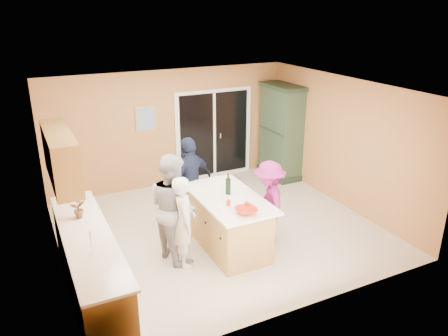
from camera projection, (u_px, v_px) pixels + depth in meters
name	position (u px, v px, depth m)	size (l,w,h in m)	color
floor	(219.00, 229.00, 8.06)	(5.50, 5.50, 0.00)	beige
ceiling	(218.00, 89.00, 7.14)	(5.50, 5.00, 0.10)	silver
wall_back	(170.00, 129.00, 9.70)	(5.50, 0.10, 2.60)	#E2A25D
wall_front	(304.00, 224.00, 5.50)	(5.50, 0.10, 2.60)	#E2A25D
wall_left	(52.00, 191.00, 6.47)	(0.10, 5.00, 2.60)	#E2A25D
wall_right	(343.00, 142.00, 8.73)	(0.10, 5.00, 2.60)	#E2A25D
left_cabinet_run	(92.00, 270.00, 6.01)	(0.65, 3.05, 1.24)	#B38845
upper_cabinets	(61.00, 157.00, 6.17)	(0.35, 1.60, 0.75)	#B38845
sliding_door	(214.00, 134.00, 10.19)	(1.90, 0.07, 2.10)	white
framed_picture	(146.00, 118.00, 9.35)	(0.46, 0.04, 0.56)	tan
kitchen_island	(228.00, 224.00, 7.31)	(0.98, 1.80, 0.95)	#B38845
green_hutch	(281.00, 133.00, 10.23)	(0.63, 1.20, 2.20)	#1E3021
woman_white	(184.00, 221.00, 6.76)	(0.54, 0.36, 1.49)	white
woman_grey	(173.00, 207.00, 6.91)	(0.86, 0.67, 1.77)	#9E9EA1
woman_navy	(190.00, 183.00, 7.93)	(1.00, 0.42, 1.71)	#181C36
woman_magenta	(269.00, 203.00, 7.39)	(0.96, 0.55, 1.48)	#891E65
serving_bowl	(246.00, 211.00, 6.56)	(0.33, 0.33, 0.08)	#AF2A13
tulip_vase	(77.00, 204.00, 6.36)	(0.23, 0.16, 0.45)	maroon
tumbler_near	(228.00, 203.00, 6.78)	(0.07, 0.07, 0.10)	#AF2A13
tumbler_far	(247.00, 205.00, 6.71)	(0.07, 0.07, 0.10)	#AF2A13
wine_bottle	(228.00, 186.00, 7.18)	(0.09, 0.09, 0.37)	black
white_plate	(224.00, 207.00, 6.76)	(0.23, 0.23, 0.02)	white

